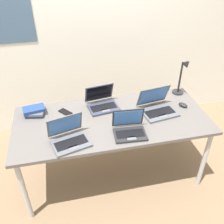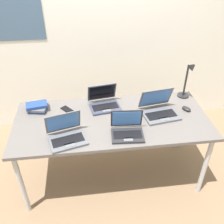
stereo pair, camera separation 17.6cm
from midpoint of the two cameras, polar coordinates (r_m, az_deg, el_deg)
The scene contains 12 objects.
ground_plane at distance 2.84m, azimuth 1.82°, elevation -13.74°, with size 12.00×12.00×0.00m, color #7A6047.
wall_back at distance 3.07m, azimuth -1.06°, elevation 19.35°, with size 6.00×0.13×2.60m.
desk at distance 2.36m, azimuth 2.13°, elevation -2.77°, with size 1.80×0.80×0.74m.
desk_lamp at distance 2.68m, azimuth 18.55°, elevation 6.64°, with size 0.12×0.18×0.40m.
laptop_front_right at distance 2.10m, azimuth -7.95°, elevation -5.25°, with size 0.35×0.33×0.22m.
laptop_front_left at distance 2.14m, azimuth 5.83°, elevation -4.19°, with size 0.29×0.24×0.20m.
laptop_back_left at distance 2.48m, azimuth 0.25°, elevation 2.09°, with size 0.32×0.30×0.21m.
laptop_center at distance 2.43m, azimuth 12.75°, elevation 0.42°, with size 0.36×0.34×0.23m.
computer_mouse at distance 2.57m, azimuth 18.44°, elevation 0.66°, with size 0.06×0.10×0.03m, color black.
cell_phone at distance 2.47m, azimuth -8.17°, elevation 0.47°, with size 0.06×0.14×0.01m, color black.
book_stack at distance 2.50m, azimuth -14.69°, elevation 1.02°, with size 0.22×0.18×0.07m.
coffee_mug at distance 2.62m, azimuth 11.85°, elevation 3.32°, with size 0.11×0.08×0.09m.
Camera 2 is at (-0.24, -1.85, 2.13)m, focal length 40.26 mm.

